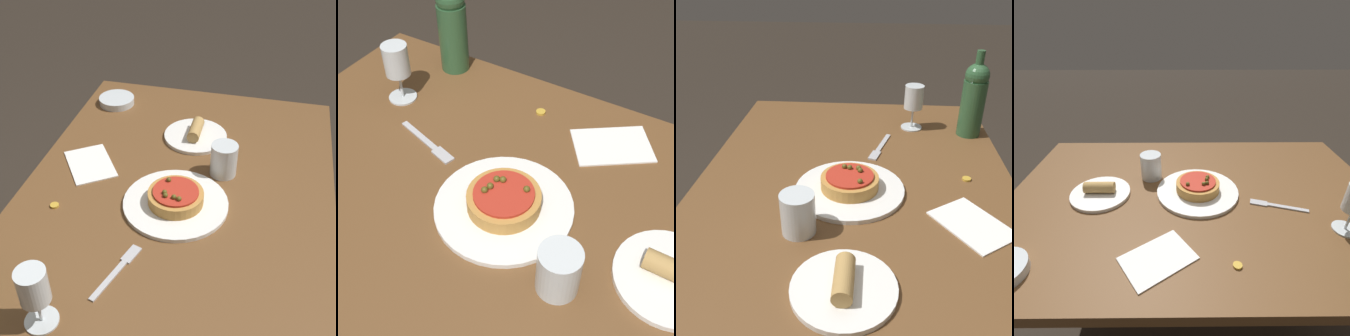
{
  "view_description": "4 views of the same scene",
  "coord_description": "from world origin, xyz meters",
  "views": [
    {
      "loc": [
        0.94,
        0.22,
        1.62
      ],
      "look_at": [
        -0.04,
        -0.02,
        0.86
      ],
      "focal_mm": 50.0,
      "sensor_mm": 36.0,
      "label": 1
    },
    {
      "loc": [
        -0.31,
        0.54,
        1.52
      ],
      "look_at": [
        0.03,
        -0.03,
        0.84
      ],
      "focal_mm": 50.0,
      "sensor_mm": 36.0,
      "label": 2
    },
    {
      "loc": [
        -0.86,
        -0.04,
        1.35
      ],
      "look_at": [
        -0.05,
        0.02,
        0.88
      ],
      "focal_mm": 42.0,
      "sensor_mm": 36.0,
      "label": 3
    },
    {
      "loc": [
        -0.06,
        -0.75,
        1.32
      ],
      "look_at": [
        -0.05,
        0.01,
        0.88
      ],
      "focal_mm": 28.0,
      "sensor_mm": 36.0,
      "label": 4
    }
  ],
  "objects": [
    {
      "name": "dining_table",
      "position": [
        0.0,
        0.0,
        0.67
      ],
      "size": [
        1.32,
        0.88,
        0.77
      ],
      "color": "brown",
      "rests_on": "ground_plane"
    },
    {
      "name": "dinner_plate",
      "position": [
        0.01,
        0.01,
        0.78
      ],
      "size": [
        0.29,
        0.29,
        0.01
      ],
      "color": "white",
      "rests_on": "dining_table"
    },
    {
      "name": "pizza",
      "position": [
        0.01,
        0.01,
        0.8
      ],
      "size": [
        0.15,
        0.15,
        0.05
      ],
      "color": "#BC843D",
      "rests_on": "dinner_plate"
    },
    {
      "name": "wine_glass",
      "position": [
        0.43,
        -0.18,
        0.88
      ],
      "size": [
        0.07,
        0.07,
        0.15
      ],
      "color": "silver",
      "rests_on": "dining_table"
    },
    {
      "name": "wine_bottle",
      "position": [
        0.39,
        -0.37,
        0.9
      ],
      "size": [
        0.08,
        0.08,
        0.28
      ],
      "color": "#2D5633",
      "rests_on": "dining_table"
    },
    {
      "name": "water_cup",
      "position": [
        -0.17,
        0.12,
        0.82
      ],
      "size": [
        0.08,
        0.08,
        0.1
      ],
      "color": "silver",
      "rests_on": "dining_table"
    },
    {
      "name": "fork",
      "position": [
        0.26,
        -0.07,
        0.78
      ],
      "size": [
        0.18,
        0.07,
        0.0
      ],
      "rotation": [
        0.0,
        0.0,
        2.85
      ],
      "color": "#B7B7BC",
      "rests_on": "dining_table"
    },
    {
      "name": "side_plate",
      "position": [
        -0.34,
        0.0,
        0.78
      ],
      "size": [
        0.21,
        0.21,
        0.05
      ],
      "color": "white",
      "rests_on": "dining_table"
    },
    {
      "name": "paper_napkin",
      "position": [
        -0.11,
        -0.28,
        0.77
      ],
      "size": [
        0.22,
        0.21,
        0.0
      ],
      "color": "white",
      "rests_on": "dining_table"
    },
    {
      "name": "bottle_cap",
      "position": [
        0.09,
        -0.31,
        0.78
      ],
      "size": [
        0.02,
        0.02,
        0.01
      ],
      "color": "gold",
      "rests_on": "dining_table"
    }
  ]
}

